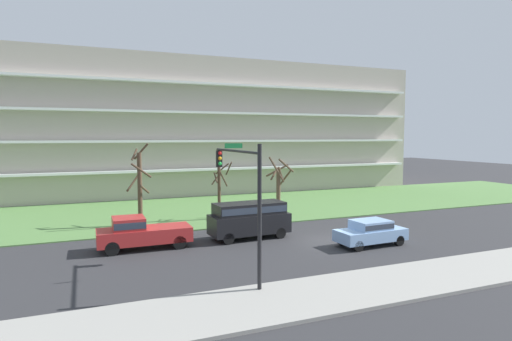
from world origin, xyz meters
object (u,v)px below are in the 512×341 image
tree_far_left (140,185)px  pickup_red_center_left (140,232)px  sedan_blue_near_left (371,231)px  van_black_center_right (249,217)px  traffic_signal_mast (242,185)px  tree_left (220,187)px  tree_center (279,184)px

tree_far_left → pickup_red_center_left: tree_far_left is taller
sedan_blue_near_left → van_black_center_right: bearing=141.7°
tree_far_left → pickup_red_center_left: 6.97m
tree_far_left → traffic_signal_mast: size_ratio=0.97×
tree_left → van_black_center_right: (-0.08, -6.62, -1.27)m
pickup_red_center_left → van_black_center_right: size_ratio=1.02×
sedan_blue_near_left → traffic_signal_mast: traffic_signal_mast is taller
tree_far_left → sedan_blue_near_left: bearing=-42.1°
van_black_center_right → traffic_signal_mast: (-3.11, -7.04, 3.00)m
tree_left → tree_center: 5.20m
tree_center → traffic_signal_mast: size_ratio=0.78×
tree_far_left → sedan_blue_near_left: 16.73m
tree_left → traffic_signal_mast: (-3.18, -13.65, 1.73)m
sedan_blue_near_left → tree_center: bearing=92.4°
tree_center → traffic_signal_mast: 16.13m
van_black_center_right → traffic_signal_mast: traffic_signal_mast is taller
sedan_blue_near_left → van_black_center_right: size_ratio=0.84×
tree_center → van_black_center_right: bearing=-128.6°
tree_left → tree_far_left: bearing=179.9°
tree_left → pickup_red_center_left: (-7.00, -6.61, -1.65)m
tree_left → pickup_red_center_left: tree_left is taller
tree_far_left → sedan_blue_near_left: size_ratio=1.38×
tree_far_left → van_black_center_right: size_ratio=1.16×
tree_center → sedan_blue_near_left: tree_center is taller
traffic_signal_mast → pickup_red_center_left: bearing=118.5°
sedan_blue_near_left → traffic_signal_mast: (-9.30, -2.54, 3.52)m
pickup_red_center_left → van_black_center_right: van_black_center_right is taller
tree_far_left → traffic_signal_mast: traffic_signal_mast is taller
pickup_red_center_left → tree_left: bearing=-136.2°
tree_center → sedan_blue_near_left: 11.30m
sedan_blue_near_left → pickup_red_center_left: bearing=158.8°
tree_center → pickup_red_center_left: (-12.20, -6.62, -1.60)m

